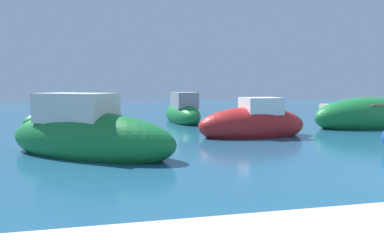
% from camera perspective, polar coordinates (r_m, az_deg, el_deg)
% --- Properties ---
extents(moored_boat_0, '(5.97, 5.03, 2.32)m').
position_cam_1_polar(moored_boat_0, '(11.63, -16.20, -2.43)').
color(moored_boat_0, '#197233').
rests_on(moored_boat_0, ground).
extents(moored_boat_1, '(2.01, 4.79, 2.08)m').
position_cam_1_polar(moored_boat_1, '(21.04, -1.47, 1.15)').
color(moored_boat_1, '#197233').
rests_on(moored_boat_1, ground).
extents(moored_boat_2, '(4.82, 1.99, 2.01)m').
position_cam_1_polar(moored_boat_2, '(15.51, 9.65, -0.62)').
color(moored_boat_2, '#B21E1E').
rests_on(moored_boat_2, ground).
extents(moored_boat_3, '(4.37, 3.89, 1.88)m').
position_cam_1_polar(moored_boat_3, '(18.93, -19.21, 0.17)').
color(moored_boat_3, '#197233').
rests_on(moored_boat_3, ground).
extents(moored_boat_5, '(6.18, 2.33, 2.00)m').
position_cam_1_polar(moored_boat_5, '(20.47, 26.25, 0.48)').
color(moored_boat_5, '#197233').
rests_on(moored_boat_5, ground).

